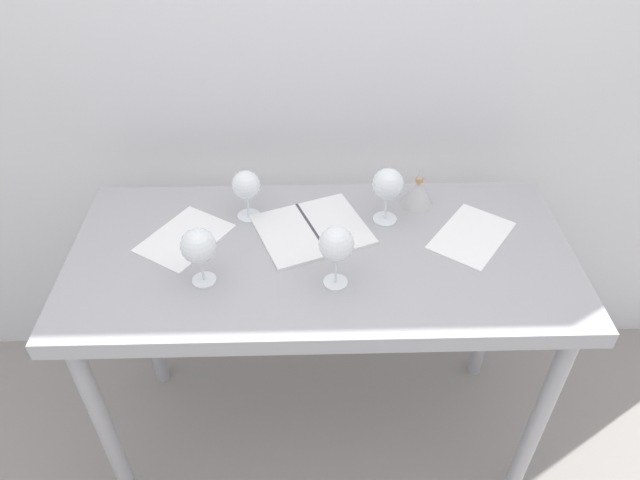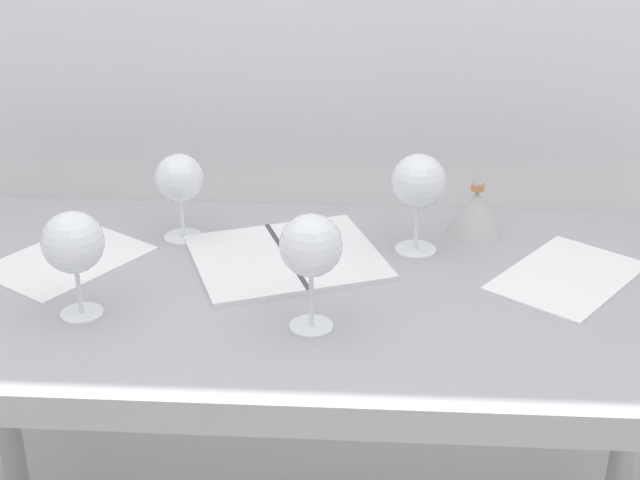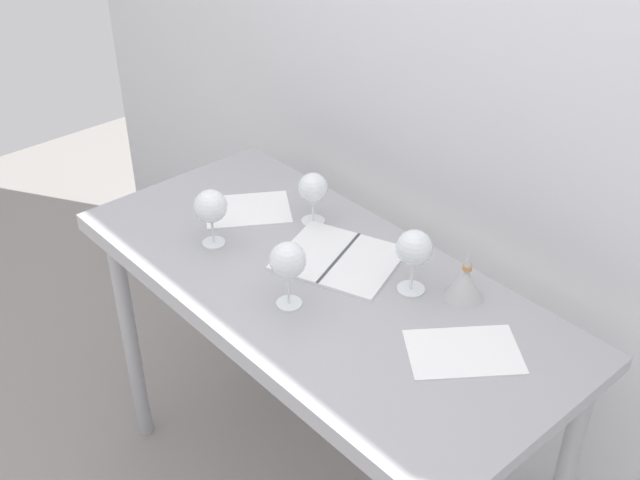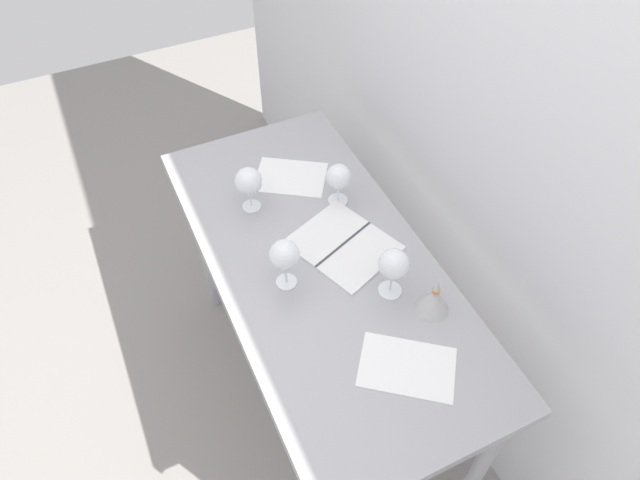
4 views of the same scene
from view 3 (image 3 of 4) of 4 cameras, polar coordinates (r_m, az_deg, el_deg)
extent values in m
cube|color=silver|center=(2.17, 10.02, 11.16)|extent=(3.80, 0.04, 2.60)
cube|color=#A0A0A5|center=(2.06, 0.11, -3.08)|extent=(1.40, 0.64, 0.04)
cube|color=#A0A0A5|center=(1.91, -7.27, -7.07)|extent=(1.40, 0.01, 0.05)
cylinder|color=#A0A0A5|center=(2.65, -13.52, -6.84)|extent=(0.05, 0.05, 0.86)
cylinder|color=#A0A0A5|center=(2.86, -4.56, -2.48)|extent=(0.05, 0.05, 0.86)
cylinder|color=white|center=(2.01, 6.56, -3.51)|extent=(0.07, 0.07, 0.00)
cylinder|color=white|center=(1.99, 6.64, -2.49)|extent=(0.01, 0.01, 0.08)
sphere|color=white|center=(1.94, 6.79, -0.57)|extent=(0.09, 0.09, 0.09)
cylinder|color=maroon|center=(1.95, 6.76, -0.96)|extent=(0.06, 0.06, 0.02)
cylinder|color=white|center=(2.19, -7.66, -0.19)|extent=(0.06, 0.06, 0.00)
cylinder|color=white|center=(2.17, -7.73, 0.70)|extent=(0.01, 0.01, 0.08)
sphere|color=white|center=(2.13, -7.89, 2.43)|extent=(0.09, 0.09, 0.09)
cylinder|color=maroon|center=(2.14, -7.86, 2.07)|extent=(0.06, 0.06, 0.03)
cylinder|color=white|center=(2.27, -0.50, 1.38)|extent=(0.07, 0.07, 0.00)
cylinder|color=white|center=(2.24, -0.50, 2.20)|extent=(0.01, 0.01, 0.07)
sphere|color=white|center=(2.21, -0.51, 3.80)|extent=(0.08, 0.08, 0.08)
cylinder|color=maroon|center=(2.22, -0.51, 3.47)|extent=(0.06, 0.06, 0.02)
cylinder|color=white|center=(1.96, -2.24, -4.57)|extent=(0.06, 0.06, 0.00)
cylinder|color=white|center=(1.93, -2.27, -3.47)|extent=(0.01, 0.01, 0.09)
sphere|color=white|center=(1.88, -2.33, -1.45)|extent=(0.09, 0.09, 0.09)
cylinder|color=maroon|center=(1.89, -2.31, -1.84)|extent=(0.06, 0.06, 0.02)
cube|color=white|center=(2.13, -0.44, -0.81)|extent=(0.23, 0.29, 0.01)
cube|color=white|center=(2.08, 3.25, -1.88)|extent=(0.23, 0.29, 0.01)
cube|color=#3F3F47|center=(2.11, 1.38, -1.34)|extent=(0.10, 0.24, 0.01)
cube|color=white|center=(1.85, 10.30, -7.91)|extent=(0.29, 0.31, 0.00)
cube|color=white|center=(2.33, -5.21, 2.21)|extent=(0.28, 0.30, 0.00)
cone|color=#B6B6B6|center=(1.99, 10.42, -3.06)|extent=(0.10, 0.10, 0.08)
cylinder|color=#C17F4C|center=(1.96, 10.56, -1.96)|extent=(0.02, 0.02, 0.01)
cone|color=#B6B6B6|center=(1.95, 10.64, -1.31)|extent=(0.02, 0.02, 0.04)
camera|label=1|loc=(1.28, -49.42, 15.45)|focal=32.56mm
camera|label=2|loc=(1.25, -44.82, -2.27)|focal=51.56mm
camera|label=4|loc=(0.68, 39.92, 43.31)|focal=32.12mm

